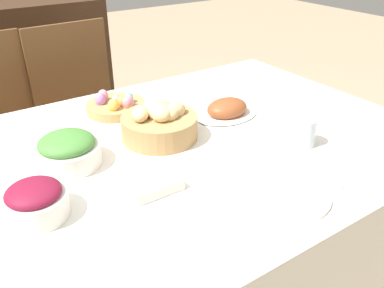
% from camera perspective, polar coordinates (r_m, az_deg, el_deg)
% --- Properties ---
extents(dining_table, '(1.63, 1.14, 0.76)m').
position_cam_1_polar(dining_table, '(1.55, -1.34, -12.34)').
color(dining_table, white).
rests_on(dining_table, ground).
extents(chair_far_center, '(0.44, 0.44, 0.97)m').
position_cam_1_polar(chair_far_center, '(2.18, -14.79, 3.82)').
color(chair_far_center, brown).
rests_on(chair_far_center, ground).
extents(bread_basket, '(0.25, 0.25, 0.13)m').
position_cam_1_polar(bread_basket, '(1.34, -4.54, 2.93)').
color(bread_basket, '#AD8451').
rests_on(bread_basket, dining_table).
extents(egg_basket, '(0.22, 0.22, 0.08)m').
position_cam_1_polar(egg_basket, '(1.57, -10.59, 5.34)').
color(egg_basket, '#AD8451').
rests_on(egg_basket, dining_table).
extents(ham_platter, '(0.25, 0.17, 0.07)m').
position_cam_1_polar(ham_platter, '(1.52, 4.94, 4.81)').
color(ham_platter, silver).
rests_on(ham_platter, dining_table).
extents(green_salad_bowl, '(0.19, 0.19, 0.10)m').
position_cam_1_polar(green_salad_bowl, '(1.25, -17.07, -0.85)').
color(green_salad_bowl, silver).
rests_on(green_salad_bowl, dining_table).
extents(beet_salad_bowl, '(0.16, 0.16, 0.09)m').
position_cam_1_polar(beet_salad_bowl, '(1.06, -21.14, -7.47)').
color(beet_salad_bowl, silver).
rests_on(beet_salad_bowl, dining_table).
extents(dinner_plate, '(0.26, 0.26, 0.01)m').
position_cam_1_polar(dinner_plate, '(1.11, 12.31, -6.66)').
color(dinner_plate, silver).
rests_on(dinner_plate, dining_table).
extents(fork, '(0.02, 0.16, 0.00)m').
position_cam_1_polar(fork, '(1.02, 6.00, -9.75)').
color(fork, silver).
rests_on(fork, dining_table).
extents(knife, '(0.02, 0.16, 0.00)m').
position_cam_1_polar(knife, '(1.22, 17.53, -4.20)').
color(knife, silver).
rests_on(knife, dining_table).
extents(spoon, '(0.02, 0.16, 0.00)m').
position_cam_1_polar(spoon, '(1.24, 18.43, -3.76)').
color(spoon, silver).
rests_on(spoon, dining_table).
extents(drinking_cup, '(0.08, 0.08, 0.09)m').
position_cam_1_polar(drinking_cup, '(1.35, 15.36, 1.70)').
color(drinking_cup, silver).
rests_on(drinking_cup, dining_table).
extents(butter_dish, '(0.14, 0.09, 0.03)m').
position_cam_1_polar(butter_dish, '(1.10, -5.30, -5.80)').
color(butter_dish, silver).
rests_on(butter_dish, dining_table).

